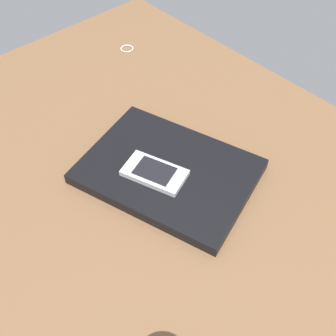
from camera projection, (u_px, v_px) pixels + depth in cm
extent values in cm
cube|color=brown|center=(178.00, 184.00, 79.40)|extent=(120.00, 80.00, 3.00)
cube|color=black|center=(168.00, 171.00, 78.07)|extent=(36.24, 30.75, 2.16)
cube|color=silver|center=(155.00, 173.00, 75.70)|extent=(12.73, 9.72, 1.04)
cube|color=black|center=(155.00, 171.00, 75.26)|extent=(8.24, 6.95, 0.14)
torus|color=silver|center=(127.00, 49.00, 107.03)|extent=(3.41, 3.41, 0.36)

